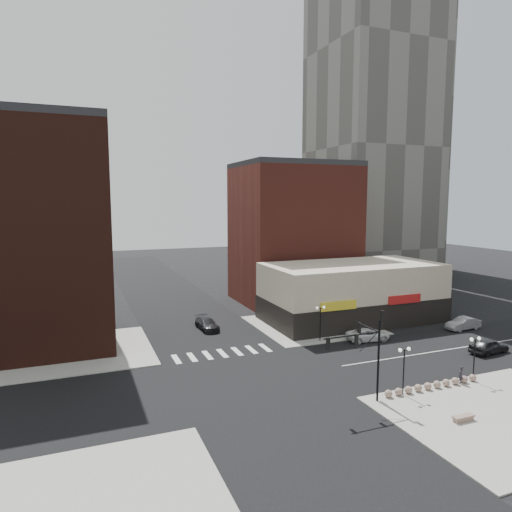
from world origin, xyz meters
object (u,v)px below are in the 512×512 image
street_lamp_se_b (475,348)px  dark_sedan_east (489,346)px  traffic_signal (366,344)px  white_suv (368,335)px  street_lamp_ne (320,314)px  pedestrian (461,375)px  dark_sedan_north (207,324)px  street_lamp_se_a (404,359)px  stone_bench (463,418)px  silver_sedan (463,324)px

street_lamp_se_b → dark_sedan_east: street_lamp_se_b is taller
traffic_signal → white_suv: bearing=53.7°
street_lamp_se_b → traffic_signal: bearing=179.2°
street_lamp_ne → pedestrian: street_lamp_ne is taller
dark_sedan_north → traffic_signal: bearing=-79.6°
street_lamp_se_b → dark_sedan_north: bearing=125.0°
street_lamp_se_b → street_lamp_ne: same height
street_lamp_se_a → dark_sedan_east: street_lamp_se_a is taller
stone_bench → traffic_signal: bearing=131.0°
street_lamp_ne → silver_sedan: size_ratio=0.86×
street_lamp_se_a → dark_sedan_east: 17.22m
street_lamp_ne → silver_sedan: (19.82, -2.43, -2.49)m
silver_sedan → pedestrian: (-14.36, -13.57, 0.15)m
white_suv → street_lamp_se_b: bearing=-167.7°
dark_sedan_north → stone_bench: size_ratio=2.83×
dark_sedan_east → dark_sedan_north: 33.28m
street_lamp_se_a → dark_sedan_east: (16.14, 5.48, -2.47)m
silver_sedan → stone_bench: silver_sedan is taller
street_lamp_ne → white_suv: 6.36m
street_lamp_se_a → street_lamp_ne: 16.03m
street_lamp_ne → white_suv: bearing=-18.1°
traffic_signal → silver_sedan: (24.58, 13.40, -4.16)m
dark_sedan_north → dark_sedan_east: bearing=-41.4°
traffic_signal → white_suv: traffic_signal is taller
dark_sedan_east → stone_bench: bearing=121.0°
silver_sedan → dark_sedan_north: size_ratio=0.94×
street_lamp_ne → pedestrian: 17.07m
traffic_signal → pedestrian: traffic_signal is taller
pedestrian → white_suv: bearing=-120.9°
street_lamp_se_a → street_lamp_ne: (1.00, 16.00, 0.00)m
traffic_signal → white_suv: (10.29, 14.02, -4.24)m
traffic_signal → dark_sedan_east: bearing=14.9°
street_lamp_se_a → dark_sedan_north: street_lamp_se_a is taller
traffic_signal → pedestrian: size_ratio=4.72×
dark_sedan_north → stone_bench: bearing=-73.8°
white_suv → dark_sedan_north: size_ratio=1.00×
silver_sedan → stone_bench: size_ratio=2.66×
white_suv → stone_bench: (-5.42, -19.70, -0.37)m
dark_sedan_east → street_lamp_ne: bearing=50.0°
street_lamp_se_b → stone_bench: bearing=-141.3°
dark_sedan_east → dark_sedan_north: (-26.27, 20.43, -0.08)m
street_lamp_ne → dark_sedan_north: 15.11m
street_lamp_se_a → stone_bench: street_lamp_se_a is taller
white_suv → pedestrian: pedestrian is taller
street_lamp_se_b → white_suv: bearing=95.9°
street_lamp_se_b → pedestrian: street_lamp_se_b is taller
traffic_signal → stone_bench: size_ratio=4.26×
traffic_signal → silver_sedan: size_ratio=1.61×
street_lamp_ne → dark_sedan_north: size_ratio=0.81×
stone_bench → white_suv: bearing=75.0°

